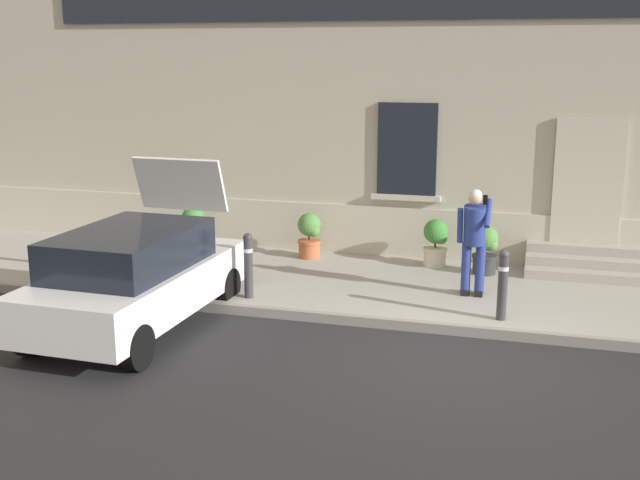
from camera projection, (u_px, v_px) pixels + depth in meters
name	position (u px, v px, depth m)	size (l,w,h in m)	color
ground_plane	(446.00, 358.00, 10.47)	(80.00, 80.00, 0.00)	#232326
sidewalk	(468.00, 293.00, 13.07)	(24.00, 3.60, 0.15)	#99968E
curb_edge	(455.00, 330.00, 11.33)	(24.00, 0.12, 0.15)	gray
building_facade	(490.00, 64.00, 14.56)	(24.00, 1.52, 7.50)	#B2AD9E
entrance_stoop	(582.00, 264.00, 13.86)	(1.92, 0.96, 0.48)	#9E998E
hatchback_car_white	(136.00, 276.00, 11.43)	(1.89, 4.11, 2.34)	white
bollard_near_person	(503.00, 282.00, 11.40)	(0.15, 0.15, 1.04)	#333338
bollard_far_left	(248.00, 263.00, 12.45)	(0.15, 0.15, 1.04)	#333338
person_on_phone	(474.00, 235.00, 12.40)	(0.51, 0.50, 1.74)	navy
planter_olive	(194.00, 227.00, 15.53)	(0.44, 0.44, 0.86)	#606B38
planter_terracotta	(310.00, 234.00, 14.92)	(0.44, 0.44, 0.86)	#B25B38
planter_cream	(436.00, 241.00, 14.35)	(0.44, 0.44, 0.86)	beige
planter_charcoal	(485.00, 248.00, 13.83)	(0.44, 0.44, 0.86)	#2D2D30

